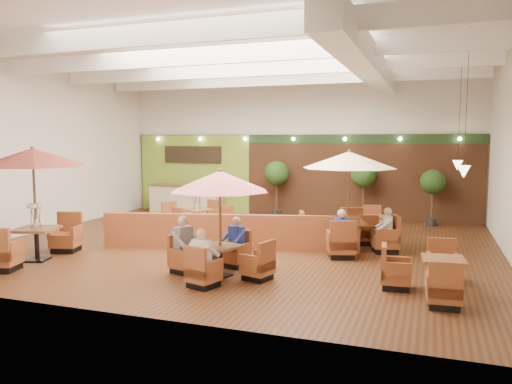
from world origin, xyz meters
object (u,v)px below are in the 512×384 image
at_px(table_0, 34,174).
at_px(diner_4, 386,225).
at_px(table_1, 220,202).
at_px(topiary_0, 277,175).
at_px(table_5, 370,228).
at_px(table_3, 197,218).
at_px(diner_2, 185,239).
at_px(service_counter, 186,199).
at_px(table_2, 349,182).
at_px(table_4, 429,275).
at_px(topiary_1, 364,177).
at_px(topiary_2, 433,184).
at_px(diner_1, 235,236).
at_px(booth_divider, 229,232).
at_px(diner_0, 203,251).
at_px(diner_3, 341,229).

bearing_deg(table_0, diner_4, 9.31).
relative_size(table_0, table_1, 1.20).
relative_size(table_0, topiary_0, 1.34).
relative_size(table_5, topiary_0, 1.14).
xyz_separation_m(table_5, topiary_0, (-3.94, 3.08, 1.30)).
height_order(table_3, diner_2, table_3).
xyz_separation_m(service_counter, diner_4, (8.41, -4.68, 0.16)).
height_order(table_1, table_2, table_2).
xyz_separation_m(table_4, topiary_0, (-5.68, 8.17, 1.31)).
height_order(table_0, diner_2, table_0).
bearing_deg(topiary_1, topiary_0, 180.00).
distance_m(table_3, topiary_2, 8.27).
bearing_deg(table_1, diner_1, 107.03).
bearing_deg(service_counter, table_4, -39.87).
bearing_deg(table_1, booth_divider, 125.37).
height_order(table_1, diner_2, table_1).
bearing_deg(diner_1, topiary_2, -97.04).
xyz_separation_m(booth_divider, diner_2, (-0.03, -2.55, 0.29)).
distance_m(service_counter, table_4, 12.43).
xyz_separation_m(table_4, topiary_1, (-2.36, 8.17, 1.34)).
relative_size(booth_divider, table_5, 2.82).
bearing_deg(table_1, table_2, 75.24).
relative_size(table_5, diner_1, 3.41).
distance_m(diner_0, diner_4, 5.53).
height_order(topiary_1, diner_4, topiary_1).
relative_size(table_2, table_3, 1.11).
height_order(diner_0, diner_2, diner_2).
relative_size(table_1, table_5, 0.98).
height_order(diner_1, diner_2, diner_2).
height_order(table_3, topiary_0, topiary_0).
bearing_deg(booth_divider, diner_0, -89.72).
distance_m(table_4, diner_3, 3.16).
height_order(service_counter, diner_3, diner_3).
xyz_separation_m(table_0, topiary_2, (9.31, 8.70, -0.69)).
height_order(table_5, diner_2, diner_2).
bearing_deg(topiary_1, diner_2, -108.82).
height_order(service_counter, diner_0, diner_0).
xyz_separation_m(booth_divider, topiary_2, (5.25, 5.93, 0.99)).
bearing_deg(table_0, table_4, -12.51).
distance_m(table_1, table_3, 5.95).
xyz_separation_m(table_2, diner_4, (1.01, -0.00, -1.12)).
height_order(table_5, diner_1, diner_1).
relative_size(table_1, diner_2, 2.91).
bearing_deg(table_4, diner_2, 178.60).
bearing_deg(topiary_0, table_5, -38.06).
bearing_deg(table_0, table_1, -13.27).
xyz_separation_m(service_counter, topiary_0, (3.86, 0.20, 1.06)).
relative_size(topiary_1, diner_1, 3.04).
xyz_separation_m(table_0, diner_0, (4.91, -0.66, -1.42)).
bearing_deg(topiary_0, diner_3, -58.98).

